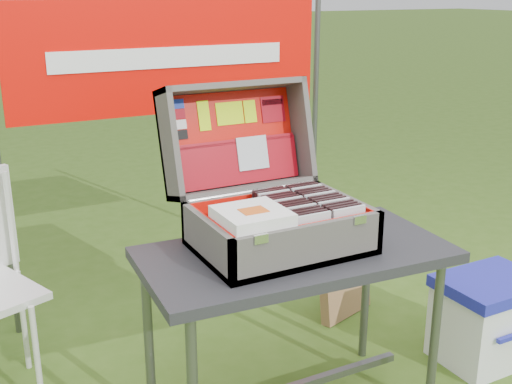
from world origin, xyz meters
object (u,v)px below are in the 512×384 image
suitcase (273,172)px  table (294,335)px  cooler (488,319)px  cardboard_box (345,282)px

suitcase → table: bearing=-64.2°
table → cooler: size_ratio=2.51×
suitcase → cardboard_box: suitcase is taller
table → cooler: (0.99, -0.05, -0.16)m
suitcase → cooler: bearing=-8.1°
cooler → table: bearing=176.3°
table → suitcase: bearing=119.1°
cooler → cardboard_box: cooler is taller
table → cooler: bearing=0.4°
table → suitcase: 0.64m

